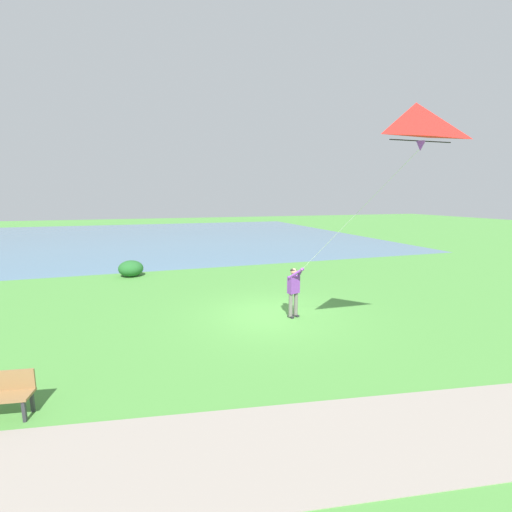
% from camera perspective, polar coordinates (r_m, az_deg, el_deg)
% --- Properties ---
extents(ground_plane, '(120.00, 120.00, 0.00)m').
position_cam_1_polar(ground_plane, '(12.60, 2.79, -9.57)').
color(ground_plane, '#4C8E3D').
extents(lake_water, '(36.00, 44.00, 0.01)m').
position_cam_1_polar(lake_water, '(38.32, -17.67, 2.97)').
color(lake_water, teal).
rests_on(lake_water, ground).
extents(walkway_path, '(7.52, 31.97, 0.02)m').
position_cam_1_polar(walkway_path, '(6.70, 6.69, -28.51)').
color(walkway_path, gray).
rests_on(walkway_path, ground).
extents(person_kite_flyer, '(0.63, 0.50, 1.83)m').
position_cam_1_polar(person_kite_flyer, '(12.13, 6.21, -5.20)').
color(person_kite_flyer, '#232328').
rests_on(person_kite_flyer, ground).
extents(flying_kite, '(3.76, 2.05, 4.49)m').
position_cam_1_polar(flying_kite, '(9.38, 24.49, 18.55)').
color(flying_kite, red).
extents(lakeside_shrub, '(1.20, 1.26, 0.85)m').
position_cam_1_polar(lakeside_shrub, '(19.52, -19.75, -1.93)').
color(lakeside_shrub, '#236028').
rests_on(lakeside_shrub, ground).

